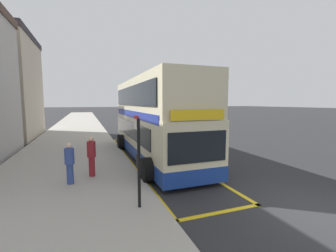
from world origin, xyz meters
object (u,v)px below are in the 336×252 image
at_px(double_decker_bus, 154,122).
at_px(parked_car_maroon_far, 155,120).
at_px(bus_stop_sign, 138,153).
at_px(pedestrian_waiting_near_sign, 92,155).
at_px(pedestrian_further_back, 70,162).

xyz_separation_m(double_decker_bus, parked_car_maroon_far, (5.41, 17.51, -1.26)).
xyz_separation_m(bus_stop_sign, pedestrian_waiting_near_sign, (-1.19, 3.28, -0.66)).
distance_m(bus_stop_sign, pedestrian_waiting_near_sign, 3.55).
distance_m(parked_car_maroon_far, pedestrian_further_back, 22.92).
bearing_deg(parked_car_maroon_far, bus_stop_sign, -109.21).
height_order(double_decker_bus, pedestrian_further_back, double_decker_bus).
xyz_separation_m(bus_stop_sign, pedestrian_further_back, (-1.98, 2.64, -0.73)).
height_order(pedestrian_waiting_near_sign, pedestrian_further_back, pedestrian_waiting_near_sign).
distance_m(parked_car_maroon_far, pedestrian_waiting_near_sign, 22.01).
bearing_deg(double_decker_bus, parked_car_maroon_far, 72.84).
relative_size(parked_car_maroon_far, pedestrian_waiting_near_sign, 2.55).
relative_size(parked_car_maroon_far, pedestrian_further_back, 2.74).
height_order(double_decker_bus, pedestrian_waiting_near_sign, double_decker_bus).
xyz_separation_m(double_decker_bus, pedestrian_further_back, (-4.22, -3.28, -1.10)).
relative_size(double_decker_bus, pedestrian_waiting_near_sign, 6.44).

